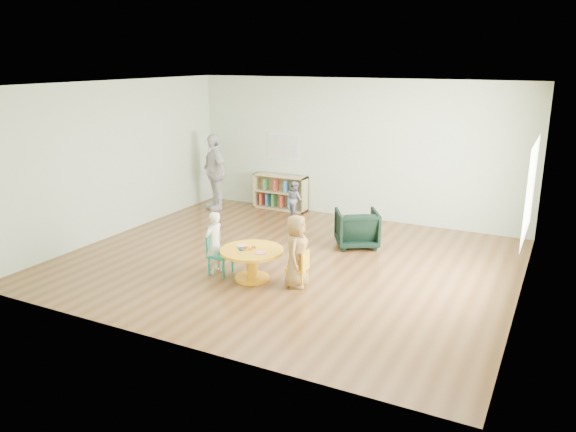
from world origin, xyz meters
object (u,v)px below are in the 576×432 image
Objects in this scene: activity_table at (252,259)px; toddler at (295,199)px; armchair at (357,228)px; child_left at (214,243)px; adult_caretaker at (214,172)px; kid_chair_right at (300,267)px; child_right at (296,251)px; kid_chair_left at (218,253)px; bookshelf at (281,192)px.

toddler is at bearing 105.69° from activity_table.
child_left is (-1.50, -2.17, 0.16)m from armchair.
child_left reaches higher than activity_table.
armchair is 0.44× the size of adult_caretaker.
activity_table is 1.25× the size of toddler.
kid_chair_right is 4.65m from adult_caretaker.
armchair is 2.08m from child_right.
kid_chair_left is 2.59m from armchair.
kid_chair_right is at bearing 103.62° from child_left.
adult_caretaker is at bearing 44.03° from kid_chair_right.
toddler is at bearing 38.05° from adult_caretaker.
activity_table is 1.78× the size of kid_chair_right.
armchair is at bearing 16.61° from adult_caretaker.
kid_chair_right is at bearing -8.98° from adult_caretaker.
adult_caretaker is (-2.76, 3.12, 0.50)m from activity_table.
child_left is (0.86, -3.80, 0.12)m from bookshelf.
bookshelf reaches higher than armchair.
kid_chair_right is at bearing 7.87° from activity_table.
kid_chair_right is (1.32, 0.12, -0.04)m from kid_chair_left.
child_left is 1.35m from child_right.
child_right is at bearing 102.64° from child_left.
kid_chair_left is at bearing 82.36° from child_right.
activity_table is 1.57× the size of kid_chair_left.
adult_caretaker is (-3.62, 0.98, 0.49)m from armchair.
bookshelf is 1.24× the size of child_left.
adult_caretaker is (-3.46, 3.04, 0.29)m from child_right.
activity_table is 4.19m from adult_caretaker.
child_right is (-0.16, -2.06, 0.21)m from armchair.
bookshelf is at bearing 58.96° from adult_caretaker.
kid_chair_left is at bearing 111.82° from child_left.
kid_chair_right is 4.29m from bookshelf.
toddler is (-0.35, 3.34, 0.06)m from kid_chair_left.
bookshelf is 2.86m from armchair.
activity_table is 0.59m from kid_chair_left.
activity_table is at bearing 84.42° from child_right.
bookshelf is 4.30m from child_right.
kid_chair_left is at bearing -23.44° from adult_caretaker.
child_right is (0.69, 0.07, 0.21)m from activity_table.
child_right is at bearing 55.32° from armchair.
kid_chair_left reaches higher than activity_table.
child_left is at bearing 82.79° from child_right.
bookshelf is 3.89m from child_left.
child_right is 0.65× the size of adult_caretaker.
kid_chair_right is 0.55× the size of child_left.
adult_caretaker is at bearing 36.92° from child_right.
bookshelf is at bearing -1.27° from toddler.
kid_chair_right is 0.32× the size of adult_caretaker.
adult_caretaker reaches higher than bookshelf.
toddler is (0.57, -0.45, 0.01)m from bookshelf.
bookshelf is at bearing -166.50° from kid_chair_left.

